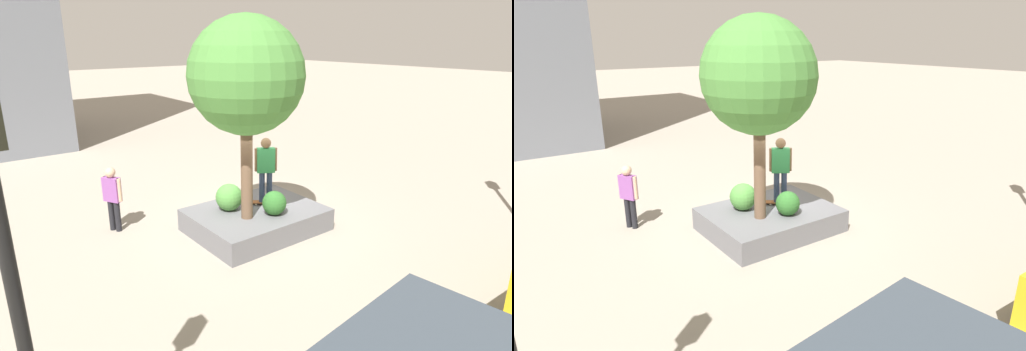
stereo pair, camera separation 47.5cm
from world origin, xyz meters
The scene contains 8 objects.
ground_plane centered at (0.00, 0.00, 0.00)m, with size 120.00×120.00×0.00m, color #9E9384.
planter_ledge centered at (0.26, 0.25, 0.28)m, with size 3.17×2.43×0.57m, color slate.
plaza_tree centered at (0.74, 0.52, 3.90)m, with size 2.61×2.61×4.65m.
boxwood_shrub centered at (0.81, -0.14, 0.91)m, with size 0.68×0.68×0.68m, color #4C8C3D.
hedge_clump centered at (0.10, 0.78, 0.87)m, with size 0.60×0.60×0.60m, color #2D6628.
skateboard centered at (-0.16, 0.12, 0.62)m, with size 0.78×0.63×0.07m.
skateboarder centered at (-0.16, 0.12, 1.62)m, with size 0.50×0.40×1.69m.
bystander_watching centered at (3.11, -1.93, 0.97)m, with size 0.39×0.51×1.68m.
Camera 2 is at (6.02, 8.47, 4.72)m, focal length 30.02 mm.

